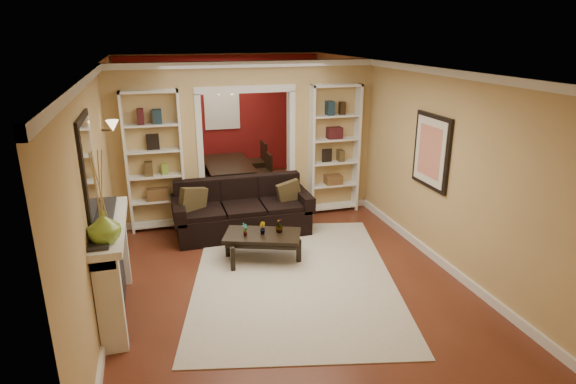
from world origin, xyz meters
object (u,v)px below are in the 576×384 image
object	(u,v)px
bookshelf_right	(334,150)
bookshelf_left	(155,162)
fireplace	(115,269)
sofa	(242,208)
dining_table	(230,176)
coffee_table	(263,247)

from	to	relation	value
bookshelf_right	bookshelf_left	bearing A→B (deg)	180.00
bookshelf_right	fireplace	distance (m)	4.47
sofa	dining_table	world-z (taller)	sofa
bookshelf_left	fireplace	world-z (taller)	bookshelf_left
bookshelf_right	fireplace	bearing A→B (deg)	-145.20
bookshelf_left	bookshelf_right	world-z (taller)	same
bookshelf_right	dining_table	size ratio (longest dim) A/B	1.39
coffee_table	fireplace	bearing A→B (deg)	-134.79
bookshelf_left	fireplace	bearing A→B (deg)	-102.05
bookshelf_right	dining_table	xyz separation A→B (m)	(-1.61, 1.74, -0.86)
fireplace	dining_table	distance (m)	4.74
coffee_table	bookshelf_left	size ratio (longest dim) A/B	0.47
bookshelf_left	fireplace	size ratio (longest dim) A/B	1.35
coffee_table	sofa	bearing A→B (deg)	115.10
bookshelf_right	fireplace	xyz separation A→B (m)	(-3.64, -2.53, -0.57)
bookshelf_left	fireplace	xyz separation A→B (m)	(-0.54, -2.53, -0.57)
coffee_table	dining_table	bearing A→B (deg)	108.81
sofa	coffee_table	world-z (taller)	sofa
sofa	bookshelf_left	distance (m)	1.60
sofa	dining_table	size ratio (longest dim) A/B	1.34
coffee_table	bookshelf_left	distance (m)	2.35
sofa	bookshelf_right	world-z (taller)	bookshelf_right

